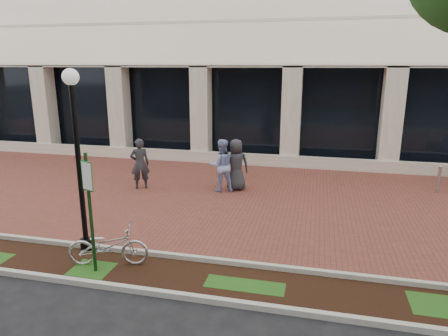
% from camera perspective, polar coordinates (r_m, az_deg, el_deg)
% --- Properties ---
extents(ground, '(120.00, 120.00, 0.00)m').
position_cam_1_polar(ground, '(13.40, -0.89, -4.08)').
color(ground, black).
rests_on(ground, ground).
extents(brick_plaza, '(40.00, 9.00, 0.01)m').
position_cam_1_polar(brick_plaza, '(13.40, -0.89, -4.06)').
color(brick_plaza, brown).
rests_on(brick_plaza, ground).
extents(planting_strip, '(40.00, 1.50, 0.01)m').
position_cam_1_polar(planting_strip, '(8.83, -9.53, -14.70)').
color(planting_strip, black).
rests_on(planting_strip, ground).
extents(curb_plaza_side, '(40.00, 0.12, 0.12)m').
position_cam_1_polar(curb_plaza_side, '(9.41, -7.76, -12.28)').
color(curb_plaza_side, '#ADAEA4').
rests_on(curb_plaza_side, ground).
extents(curb_street_side, '(40.00, 0.12, 0.12)m').
position_cam_1_polar(curb_street_side, '(8.21, -11.64, -16.78)').
color(curb_street_side, '#ADAEA4').
rests_on(curb_street_side, ground).
extents(parking_sign, '(0.34, 0.07, 2.60)m').
position_cam_1_polar(parking_sign, '(8.57, -18.74, -4.23)').
color(parking_sign, '#143815').
rests_on(parking_sign, ground).
extents(lamppost, '(0.36, 0.36, 4.22)m').
position_cam_1_polar(lamppost, '(9.48, -20.17, 2.06)').
color(lamppost, black).
rests_on(lamppost, ground).
extents(locked_bicycle, '(1.85, 1.03, 0.92)m').
position_cam_1_polar(locked_bicycle, '(9.22, -16.23, -10.60)').
color(locked_bicycle, silver).
rests_on(locked_bicycle, ground).
extents(pedestrian_left, '(0.78, 0.69, 1.80)m').
position_cam_1_polar(pedestrian_left, '(14.32, -11.92, 0.60)').
color(pedestrian_left, '#2A2A2F').
rests_on(pedestrian_left, ground).
extents(pedestrian_mid, '(1.08, 0.97, 1.83)m').
position_cam_1_polar(pedestrian_mid, '(13.73, -0.37, 0.37)').
color(pedestrian_mid, '#91A3D8').
rests_on(pedestrian_mid, ground).
extents(pedestrian_right, '(1.04, 0.87, 1.81)m').
position_cam_1_polar(pedestrian_right, '(13.87, 1.74, 0.47)').
color(pedestrian_right, '#2B2C31').
rests_on(pedestrian_right, ground).
extents(bollard, '(0.12, 0.12, 0.98)m').
position_cam_1_polar(bollard, '(15.49, 28.35, -1.37)').
color(bollard, '#B2B2B7').
rests_on(bollard, ground).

